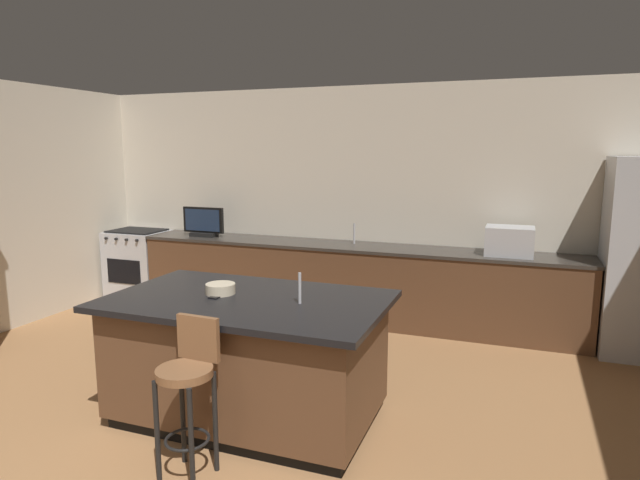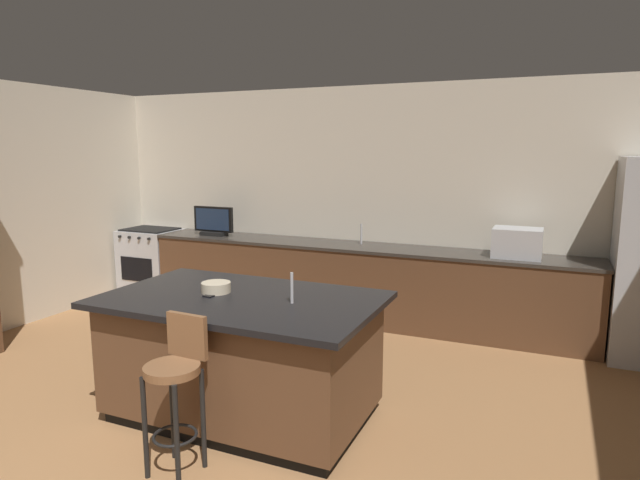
# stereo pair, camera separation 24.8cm
# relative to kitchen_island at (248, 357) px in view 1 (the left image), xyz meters

# --- Properties ---
(wall_back) EXTENTS (7.41, 0.12, 2.71)m
(wall_back) POSITION_rel_kitchen_island_xyz_m (0.01, 2.90, 0.89)
(wall_back) COLOR beige
(wall_back) RESTS_ON ground_plane
(counter_back) EXTENTS (5.22, 0.62, 0.89)m
(counter_back) POSITION_rel_kitchen_island_xyz_m (-0.02, 2.52, -0.03)
(counter_back) COLOR brown
(counter_back) RESTS_ON ground_plane
(kitchen_island) EXTENTS (2.01, 1.22, 0.92)m
(kitchen_island) POSITION_rel_kitchen_island_xyz_m (0.00, 0.00, 0.00)
(kitchen_island) COLOR black
(kitchen_island) RESTS_ON ground_plane
(range_oven) EXTENTS (0.75, 0.63, 0.91)m
(range_oven) POSITION_rel_kitchen_island_xyz_m (-3.01, 2.52, -0.02)
(range_oven) COLOR #B7BABF
(range_oven) RESTS_ON ground_plane
(microwave) EXTENTS (0.48, 0.36, 0.30)m
(microwave) POSITION_rel_kitchen_island_xyz_m (1.73, 2.52, 0.57)
(microwave) COLOR #B7BABF
(microwave) RESTS_ON counter_back
(tv_monitor) EXTENTS (0.56, 0.16, 0.37)m
(tv_monitor) POSITION_rel_kitchen_island_xyz_m (-1.93, 2.47, 0.59)
(tv_monitor) COLOR black
(tv_monitor) RESTS_ON counter_back
(sink_faucet_back) EXTENTS (0.02, 0.02, 0.24)m
(sink_faucet_back) POSITION_rel_kitchen_island_xyz_m (0.01, 2.62, 0.54)
(sink_faucet_back) COLOR #B2B2B7
(sink_faucet_back) RESTS_ON counter_back
(sink_faucet_island) EXTENTS (0.02, 0.02, 0.22)m
(sink_faucet_island) POSITION_rel_kitchen_island_xyz_m (0.42, 0.00, 0.56)
(sink_faucet_island) COLOR #B2B2B7
(sink_faucet_island) RESTS_ON kitchen_island
(bar_stool_center) EXTENTS (0.34, 0.34, 0.98)m
(bar_stool_center) POSITION_rel_kitchen_island_xyz_m (0.00, -0.76, 0.12)
(bar_stool_center) COLOR brown
(bar_stool_center) RESTS_ON ground_plane
(fruit_bowl) EXTENTS (0.22, 0.22, 0.08)m
(fruit_bowl) POSITION_rel_kitchen_island_xyz_m (-0.24, 0.03, 0.49)
(fruit_bowl) COLOR beige
(fruit_bowl) RESTS_ON kitchen_island
(cell_phone) EXTENTS (0.08, 0.15, 0.01)m
(cell_phone) POSITION_rel_kitchen_island_xyz_m (-0.22, -0.04, 0.46)
(cell_phone) COLOR black
(cell_phone) RESTS_ON kitchen_island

